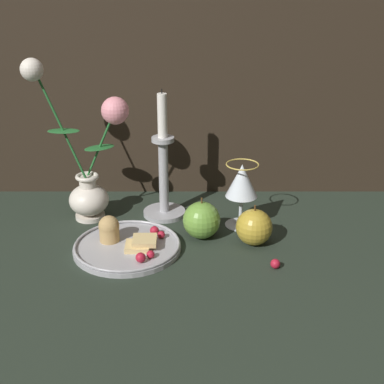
% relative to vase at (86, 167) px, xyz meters
% --- Properties ---
extents(ground_plane, '(2.40, 2.40, 0.00)m').
position_rel_vase_xyz_m(ground_plane, '(0.17, -0.10, -0.13)').
color(ground_plane, '#232D23').
rests_on(ground_plane, ground).
extents(vase, '(0.22, 0.09, 0.37)m').
position_rel_vase_xyz_m(vase, '(0.00, 0.00, 0.00)').
color(vase, silver).
rests_on(vase, ground_plane).
extents(plate_with_pastries, '(0.22, 0.22, 0.07)m').
position_rel_vase_xyz_m(plate_with_pastries, '(0.10, -0.15, -0.11)').
color(plate_with_pastries, '#A3A3A8').
rests_on(plate_with_pastries, ground_plane).
extents(wine_glass, '(0.07, 0.07, 0.15)m').
position_rel_vase_xyz_m(wine_glass, '(0.34, -0.04, -0.02)').
color(wine_glass, silver).
rests_on(wine_glass, ground_plane).
extents(candlestick, '(0.10, 0.10, 0.30)m').
position_rel_vase_xyz_m(candlestick, '(0.16, 0.02, -0.03)').
color(candlestick, '#A3A3A8').
rests_on(candlestick, ground_plane).
extents(apple_beside_vase, '(0.08, 0.08, 0.09)m').
position_rel_vase_xyz_m(apple_beside_vase, '(0.36, -0.13, -0.09)').
color(apple_beside_vase, '#B2932D').
rests_on(apple_beside_vase, ground_plane).
extents(apple_near_glass, '(0.08, 0.08, 0.09)m').
position_rel_vase_xyz_m(apple_near_glass, '(0.25, -0.10, -0.08)').
color(apple_near_glass, '#669938').
rests_on(apple_near_glass, ground_plane).
extents(berry_near_plate, '(0.02, 0.02, 0.02)m').
position_rel_vase_xyz_m(berry_near_plate, '(0.28, -0.04, -0.12)').
color(berry_near_plate, '#AD192D').
rests_on(berry_near_plate, ground_plane).
extents(berry_front_center, '(0.02, 0.02, 0.02)m').
position_rel_vase_xyz_m(berry_front_center, '(0.39, -0.23, -0.12)').
color(berry_front_center, '#AD192D').
rests_on(berry_front_center, ground_plane).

